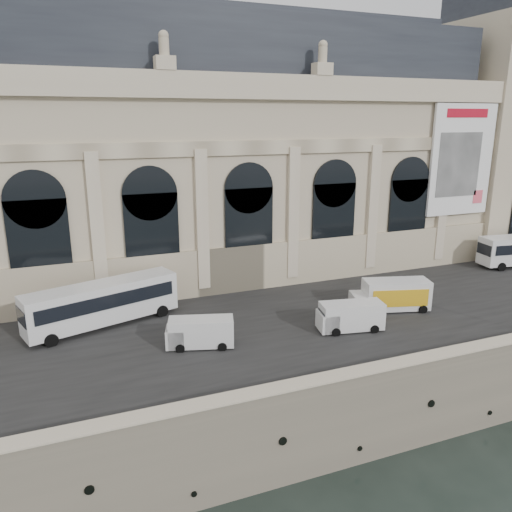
{
  "coord_description": "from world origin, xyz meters",
  "views": [
    {
      "loc": [
        -21.92,
        -25.42,
        23.84
      ],
      "look_at": [
        -3.15,
        22.0,
        9.71
      ],
      "focal_mm": 35.0,
      "sensor_mm": 36.0,
      "label": 1
    }
  ],
  "objects_px": {
    "van_b": "(348,317)",
    "box_truck": "(392,295)",
    "van_c": "(197,333)",
    "bus_left": "(102,302)"
  },
  "relations": [
    {
      "from": "box_truck",
      "to": "van_b",
      "type": "bearing_deg",
      "value": -158.17
    },
    {
      "from": "bus_left",
      "to": "van_c",
      "type": "bearing_deg",
      "value": -47.16
    },
    {
      "from": "van_b",
      "to": "box_truck",
      "type": "height_order",
      "value": "box_truck"
    },
    {
      "from": "van_b",
      "to": "box_truck",
      "type": "relative_size",
      "value": 0.76
    },
    {
      "from": "van_b",
      "to": "van_c",
      "type": "xyz_separation_m",
      "value": [
        -12.97,
        1.65,
        -0.06
      ]
    },
    {
      "from": "van_b",
      "to": "van_c",
      "type": "height_order",
      "value": "van_b"
    },
    {
      "from": "van_c",
      "to": "bus_left",
      "type": "bearing_deg",
      "value": 132.84
    },
    {
      "from": "van_b",
      "to": "box_truck",
      "type": "xyz_separation_m",
      "value": [
        6.47,
        2.59,
        0.22
      ]
    },
    {
      "from": "van_c",
      "to": "box_truck",
      "type": "height_order",
      "value": "box_truck"
    },
    {
      "from": "bus_left",
      "to": "box_truck",
      "type": "distance_m",
      "value": 26.78
    }
  ]
}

